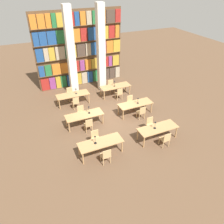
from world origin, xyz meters
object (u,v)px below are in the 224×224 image
chair_4 (89,125)px  reading_table_3 (135,104)px  pillar_center (101,50)px  chair_5 (81,112)px  desk_lamp_1 (155,124)px  reading_table_5 (115,87)px  chair_2 (165,139)px  chair_9 (70,93)px  desk_lamp_0 (95,138)px  reading_table_0 (101,143)px  chair_1 (96,138)px  chair_10 (119,93)px  desk_lamp_2 (89,108)px  desk_lamp_3 (138,100)px  reading_table_4 (73,95)px  desk_lamp_5 (114,82)px  chair_11 (111,85)px  reading_table_1 (158,129)px  chair_0 (106,155)px  chair_6 (141,112)px  chair_3 (151,124)px  pillar_left (71,54)px  desk_lamp_4 (76,90)px  reading_table_2 (84,116)px  chair_8 (76,102)px  chair_7 (131,102)px

chair_4 → reading_table_3: 3.33m
pillar_center → chair_5: 4.94m
desk_lamp_1 → reading_table_5: 5.39m
reading_table_5 → chair_2: bearing=-90.3°
chair_4 → chair_9: same height
desk_lamp_0 → desk_lamp_1: desk_lamp_0 is taller
reading_table_0 → chair_1: chair_1 is taller
chair_5 → chair_10: bearing=-158.0°
desk_lamp_0 → pillar_center: bearing=65.8°
desk_lamp_2 → desk_lamp_3: size_ratio=1.21×
chair_2 → reading_table_0: bearing=165.3°
reading_table_4 → desk_lamp_5: bearing=-0.5°
desk_lamp_1 → chair_10: (0.20, 4.69, -0.54)m
chair_1 → desk_lamp_2: (0.34, 1.96, 0.57)m
chair_11 → reading_table_0: bearing=61.9°
reading_table_0 → reading_table_1: (3.16, -0.14, 0.00)m
chair_2 → reading_table_5: bearing=89.7°
chair_0 → chair_10: bearing=58.8°
chair_6 → reading_table_0: bearing=-151.3°
desk_lamp_1 → reading_table_5: desk_lamp_1 is taller
reading_table_5 → reading_table_0: bearing=-121.4°
pillar_center → reading_table_4: (-2.61, -1.34, -2.36)m
chair_6 → chair_11: bearing=92.5°
chair_3 → desk_lamp_3: size_ratio=2.25×
chair_10 → desk_lamp_5: 0.88m
pillar_left → reading_table_0: pillar_left is taller
desk_lamp_0 → desk_lamp_4: 5.26m
chair_3 → desk_lamp_1: size_ratio=2.02×
reading_table_3 → desk_lamp_5: desk_lamp_5 is taller
desk_lamp_4 → pillar_left: bearing=80.0°
chair_1 → reading_table_3: chair_1 is taller
chair_4 → desk_lamp_1: bearing=-34.9°
reading_table_2 → desk_lamp_5: desk_lamp_5 is taller
chair_2 → desk_lamp_4: size_ratio=2.19×
chair_1 → chair_9: 5.27m
chair_9 → chair_10: 3.41m
desk_lamp_0 → reading_table_1: bearing=-2.9°
reading_table_1 → desk_lamp_3: 2.67m
chair_5 → chair_8: (0.03, 1.29, 0.00)m
pillar_left → desk_lamp_3: bearing=-54.9°
chair_1 → desk_lamp_1: (2.98, -0.81, 0.54)m
chair_5 → desk_lamp_2: size_ratio=1.86×
chair_8 → chair_9: same height
chair_9 → chair_0: bearing=89.3°
chair_9 → chair_11: same height
chair_5 → chair_7: size_ratio=1.00×
reading_table_3 → desk_lamp_4: size_ratio=5.42×
reading_table_1 → chair_6: 2.00m
chair_10 → chair_11: (0.00, 1.37, 0.00)m
reading_table_5 → reading_table_4: bearing=179.7°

